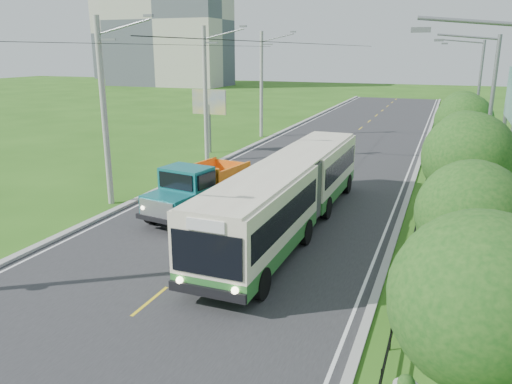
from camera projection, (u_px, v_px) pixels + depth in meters
The scene contains 28 objects.
ground at pixel (150, 301), 17.07m from camera, with size 240.00×240.00×0.00m, color #285714.
road at pixel (307, 172), 35.00m from camera, with size 14.00×120.00×0.02m, color #28282B.
curb_left at pixel (214, 163), 37.48m from camera, with size 0.40×120.00×0.15m, color #9E9E99.
curb_right at pixel (413, 181), 32.51m from camera, with size 0.30×120.00×0.10m, color #9E9E99.
edge_line_left at pixel (221, 165), 37.30m from camera, with size 0.12×120.00×0.00m, color silver.
edge_line_right at pixel (405, 181), 32.70m from camera, with size 0.12×120.00×0.00m, color silver.
centre_dash at pixel (150, 301), 17.06m from camera, with size 0.12×2.20×0.00m, color yellow.
railing_right at pixel (421, 204), 26.77m from camera, with size 0.04×40.00×0.60m, color black.
pole_near at pixel (105, 112), 26.60m from camera, with size 3.51×0.32×10.00m.
pole_mid at pixel (206, 94), 37.37m from camera, with size 3.51×0.32×10.00m.
pole_far at pixel (262, 84), 48.13m from camera, with size 3.51×0.32×10.00m.
tree_front at pixel (483, 308), 9.17m from camera, with size 3.36×3.41×5.60m.
tree_second at pixel (472, 219), 14.60m from camera, with size 3.18×3.26×5.30m.
tree_third at pixel (469, 162), 19.86m from camera, with size 3.60×3.62×6.00m.
tree_fourth at pixel (465, 146), 25.35m from camera, with size 3.24×3.31×5.40m.
tree_fifth at pixel (464, 125), 30.66m from camera, with size 3.48×3.52×5.80m.
tree_back at pixel (463, 116), 36.10m from camera, with size 3.30×3.36×5.50m.
streetlight_mid at pixel (486, 121), 24.59m from camera, with size 3.02×0.20×9.07m.
streetlight_far at pixel (476, 97), 37.15m from camera, with size 3.02×0.20×9.07m.
planter_near at pixel (424, 264), 19.39m from camera, with size 0.64×0.64×0.67m.
planter_mid at pixel (433, 206), 26.57m from camera, with size 0.64×0.64×0.67m.
planter_far at pixel (438, 173), 33.74m from camera, with size 0.64×0.64×0.67m.
billboard_left at pixel (209, 106), 40.83m from camera, with size 3.00×0.20×5.20m.
billboard_right at pixel (512, 102), 29.28m from camera, with size 0.24×6.00×7.30m.
apartment_near at pixel (168, 20), 117.23m from camera, with size 28.00×14.00×30.00m, color #B7B2A3.
apartment_far at pixel (139, 34), 148.87m from camera, with size 24.00×14.00×26.00m, color #B7B2A3.
bus at pixel (290, 189), 23.42m from camera, with size 3.02×17.21×3.32m.
dump_truck at pixel (198, 186), 25.62m from camera, with size 3.41×6.78×2.73m.
Camera 1 is at (8.93, -13.04, 8.29)m, focal length 35.00 mm.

